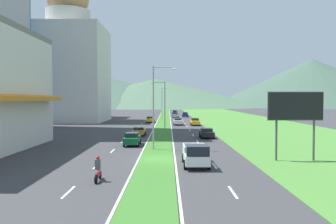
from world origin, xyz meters
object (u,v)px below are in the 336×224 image
Objects in this scene: car_1 at (174,112)px; car_8 at (150,119)px; street_lamp_mid at (163,102)px; car_9 at (139,131)px; car_2 at (206,133)px; pickup_truck_0 at (196,155)px; car_0 at (132,139)px; car_4 at (185,115)px; street_lamp_near at (156,102)px; car_7 at (195,122)px; car_5 at (175,115)px; car_6 at (178,121)px; car_3 at (175,113)px; billboard_roadside at (295,109)px; motorcycle_rider at (98,171)px; street_lamp_far at (163,101)px.

car_1 is 1.01× the size of car_8.
car_9 is (-3.71, -12.38, -4.55)m from street_lamp_mid.
street_lamp_mid is at bearing -169.02° from car_8.
car_2 is (3.22, -80.71, -0.03)m from car_1.
pickup_truck_0 is (6.98, -24.74, 0.27)m from car_9.
street_lamp_mid is 24.57m from car_0.
car_4 is (10.06, 67.91, -0.04)m from car_0.
car_7 is at bearing 78.53° from street_lamp_near.
car_9 is at bearing -5.26° from car_1.
car_8 is at bearing 93.77° from street_lamp_near.
car_5 is 0.93× the size of car_6.
car_5 is 0.93× the size of car_7.
car_3 is 46.54m from car_6.
car_7 reaches higher than car_5.
car_5 is (3.25, 41.60, -4.55)m from street_lamp_mid.
pickup_truck_0 is at bearing -4.47° from car_7.
car_3 is at bearing -177.34° from car_2.
car_5 is 54.43m from car_9.
car_4 is (3.06, -21.02, -0.01)m from car_1.
car_4 reaches higher than car_5.
car_7 reaches higher than car_3.
billboard_roadside reaches higher than motorcycle_rider.
car_9 is at bearing -0.62° from motorcycle_rider.
pickup_truck_0 is (6.85, -13.22, 0.17)m from car_0.
street_lamp_far is at bearing 89.93° from street_lamp_near.
car_6 is at bearing 84.46° from street_lamp_near.
street_lamp_mid reaches higher than car_4.
car_3 is at bearing -0.75° from car_1.
street_lamp_near is 69.50m from car_5.
car_9 is at bearing -17.26° from car_6.
car_1 is 0.87× the size of pickup_truck_0.
street_lamp_mid reaches higher than car_5.
car_2 is at bearing 3.39° from car_5.
car_1 is at bearing 95.31° from billboard_roadside.
street_lamp_far reaches higher than car_0.
street_lamp_near reaches higher than car_2.
motorcycle_rider is at bearing -7.83° from car_6.
car_1 is 107.68m from motorcycle_rider.
street_lamp_far is at bearing -3.50° from car_0.
car_5 is 32.06m from car_6.
car_1 reaches higher than car_5.
car_0 is 0.99× the size of car_4.
street_lamp_near is 83.94m from car_3.
car_2 is 21.69m from pickup_truck_0.
car_2 reaches higher than car_9.
car_2 is 24.19m from car_7.
street_lamp_mid reaches higher than car_6.
pickup_truck_0 reaches higher than car_6.
car_7 is (7.34, 36.14, -4.63)m from street_lamp_near.
street_lamp_mid is 2.16× the size of car_3.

